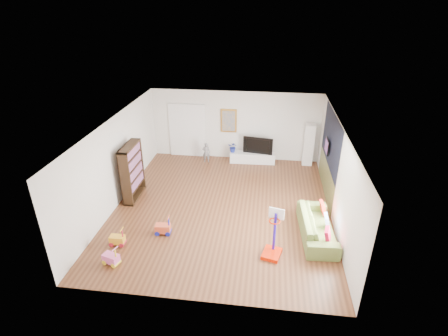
# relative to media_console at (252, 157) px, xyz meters

# --- Properties ---
(floor) EXTENTS (6.50, 7.50, 0.00)m
(floor) POSITION_rel_media_console_xyz_m (-0.73, -3.39, -0.20)
(floor) COLOR brown
(floor) RESTS_ON ground
(ceiling) EXTENTS (6.50, 7.50, 0.00)m
(ceiling) POSITION_rel_media_console_xyz_m (-0.73, -3.39, 2.50)
(ceiling) COLOR white
(ceiling) RESTS_ON ground
(wall_back) EXTENTS (6.50, 0.00, 2.70)m
(wall_back) POSITION_rel_media_console_xyz_m (-0.73, 0.36, 1.15)
(wall_back) COLOR silver
(wall_back) RESTS_ON ground
(wall_front) EXTENTS (6.50, 0.00, 2.70)m
(wall_front) POSITION_rel_media_console_xyz_m (-0.73, -7.14, 1.15)
(wall_front) COLOR white
(wall_front) RESTS_ON ground
(wall_left) EXTENTS (0.00, 7.50, 2.70)m
(wall_left) POSITION_rel_media_console_xyz_m (-3.98, -3.39, 1.15)
(wall_left) COLOR silver
(wall_left) RESTS_ON ground
(wall_right) EXTENTS (0.00, 7.50, 2.70)m
(wall_right) POSITION_rel_media_console_xyz_m (2.52, -3.39, 1.15)
(wall_right) COLOR silver
(wall_right) RESTS_ON ground
(navy_accent) EXTENTS (0.01, 3.20, 1.70)m
(navy_accent) POSITION_rel_media_console_xyz_m (2.50, -1.99, 1.65)
(navy_accent) COLOR black
(navy_accent) RESTS_ON wall_right
(olive_wainscot) EXTENTS (0.01, 3.20, 1.00)m
(olive_wainscot) POSITION_rel_media_console_xyz_m (2.50, -1.99, 0.30)
(olive_wainscot) COLOR brown
(olive_wainscot) RESTS_ON wall_right
(doorway) EXTENTS (1.45, 0.06, 2.10)m
(doorway) POSITION_rel_media_console_xyz_m (-2.63, 0.32, 0.85)
(doorway) COLOR white
(doorway) RESTS_ON ground
(painting_back) EXTENTS (0.62, 0.06, 0.92)m
(painting_back) POSITION_rel_media_console_xyz_m (-0.98, 0.32, 1.35)
(painting_back) COLOR gold
(painting_back) RESTS_ON wall_back
(artwork_right) EXTENTS (0.04, 0.56, 0.46)m
(artwork_right) POSITION_rel_media_console_xyz_m (2.44, -1.79, 1.35)
(artwork_right) COLOR #7F3F8C
(artwork_right) RESTS_ON wall_right
(media_console) EXTENTS (1.75, 0.50, 0.41)m
(media_console) POSITION_rel_media_console_xyz_m (0.00, 0.00, 0.00)
(media_console) COLOR silver
(media_console) RESTS_ON ground
(tall_cabinet) EXTENTS (0.39, 0.39, 1.61)m
(tall_cabinet) POSITION_rel_media_console_xyz_m (2.10, 0.12, 0.60)
(tall_cabinet) COLOR white
(tall_cabinet) RESTS_ON ground
(bookshelf) EXTENTS (0.33, 1.23, 1.79)m
(bookshelf) POSITION_rel_media_console_xyz_m (-3.63, -3.11, 0.69)
(bookshelf) COLOR #301E10
(bookshelf) RESTS_ON ground
(sofa) EXTENTS (0.96, 2.18, 0.62)m
(sofa) POSITION_rel_media_console_xyz_m (1.99, -4.47, 0.11)
(sofa) COLOR olive
(sofa) RESTS_ON ground
(basketball_hoop) EXTENTS (0.56, 0.63, 1.28)m
(basketball_hoop) POSITION_rel_media_console_xyz_m (0.80, -5.45, 0.44)
(basketball_hoop) COLOR red
(basketball_hoop) RESTS_ON ground
(ride_on_yellow) EXTENTS (0.38, 0.25, 0.50)m
(ride_on_yellow) POSITION_rel_media_console_xyz_m (-3.20, -5.54, 0.05)
(ride_on_yellow) COLOR gold
(ride_on_yellow) RESTS_ON ground
(ride_on_orange) EXTENTS (0.42, 0.28, 0.54)m
(ride_on_orange) POSITION_rel_media_console_xyz_m (-2.16, -4.93, 0.07)
(ride_on_orange) COLOR #D3502F
(ride_on_orange) RESTS_ON ground
(ride_on_pink) EXTENTS (0.44, 0.34, 0.51)m
(ride_on_pink) POSITION_rel_media_console_xyz_m (-3.06, -6.26, 0.05)
(ride_on_pink) COLOR #E15DA4
(ride_on_pink) RESTS_ON ground
(child) EXTENTS (0.32, 0.23, 0.82)m
(child) POSITION_rel_media_console_xyz_m (-1.79, -0.22, 0.20)
(child) COLOR slate
(child) RESTS_ON ground
(tv) EXTENTS (1.15, 0.34, 0.66)m
(tv) POSITION_rel_media_console_xyz_m (0.21, 0.06, 0.53)
(tv) COLOR black
(tv) RESTS_ON media_console
(vase_plant) EXTENTS (0.44, 0.41, 0.41)m
(vase_plant) POSITION_rel_media_console_xyz_m (-0.76, -0.03, 0.41)
(vase_plant) COLOR navy
(vase_plant) RESTS_ON media_console
(pillow_left) EXTENTS (0.17, 0.35, 0.34)m
(pillow_left) POSITION_rel_media_console_xyz_m (2.16, -5.09, 0.29)
(pillow_left) COLOR #B50D33
(pillow_left) RESTS_ON sofa
(pillow_center) EXTENTS (0.10, 0.35, 0.35)m
(pillow_center) POSITION_rel_media_console_xyz_m (2.22, -4.47, 0.29)
(pillow_center) COLOR silver
(pillow_center) RESTS_ON sofa
(pillow_right) EXTENTS (0.13, 0.36, 0.35)m
(pillow_right) POSITION_rel_media_console_xyz_m (2.19, -3.81, 0.29)
(pillow_right) COLOR red
(pillow_right) RESTS_ON sofa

